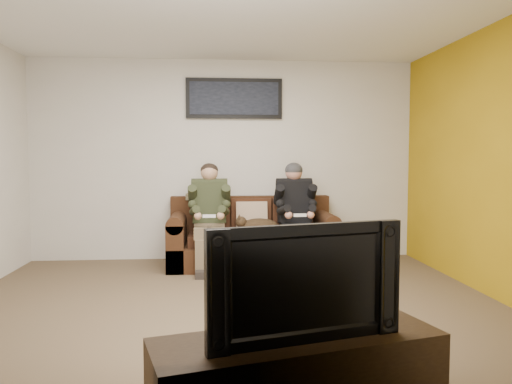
{
  "coord_description": "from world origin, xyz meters",
  "views": [
    {
      "loc": [
        -0.14,
        -4.33,
        1.34
      ],
      "look_at": [
        0.32,
        1.2,
        0.95
      ],
      "focal_mm": 35.0,
      "sensor_mm": 36.0,
      "label": 1
    }
  ],
  "objects": [
    {
      "name": "throw_blanket",
      "position": [
        -0.29,
        2.08,
        0.83
      ],
      "size": [
        0.42,
        0.2,
        0.07
      ],
      "primitive_type": "cube",
      "color": "gray",
      "rests_on": "sofa"
    },
    {
      "name": "wall_back",
      "position": [
        0.0,
        2.25,
        1.3
      ],
      "size": [
        5.0,
        0.0,
        5.0
      ],
      "primitive_type": "plane",
      "rotation": [
        1.57,
        0.0,
        0.0
      ],
      "color": "beige",
      "rests_on": "ground"
    },
    {
      "name": "throw_pillow",
      "position": [
        0.32,
        1.86,
        0.59
      ],
      "size": [
        0.39,
        0.19,
        0.39
      ],
      "primitive_type": "cube",
      "rotation": [
        -0.21,
        0.0,
        0.0
      ],
      "color": "tan",
      "rests_on": "sofa"
    },
    {
      "name": "person_left",
      "position": [
        -0.2,
        1.65,
        0.7
      ],
      "size": [
        0.51,
        0.87,
        1.26
      ],
      "color": "brown",
      "rests_on": "sofa"
    },
    {
      "name": "sofa",
      "position": [
        0.32,
        1.82,
        0.32
      ],
      "size": [
        2.04,
        0.88,
        0.83
      ],
      "color": "#391F11",
      "rests_on": "ground"
    },
    {
      "name": "wall_right",
      "position": [
        2.5,
        0.0,
        1.3
      ],
      "size": [
        0.0,
        4.5,
        4.5
      ],
      "primitive_type": "plane",
      "rotation": [
        1.57,
        0.0,
        -1.57
      ],
      "color": "beige",
      "rests_on": "ground"
    },
    {
      "name": "framed_poster",
      "position": [
        0.12,
        2.22,
        2.1
      ],
      "size": [
        1.25,
        0.05,
        0.52
      ],
      "color": "black",
      "rests_on": "wall_back"
    },
    {
      "name": "accent_wall_right",
      "position": [
        2.49,
        0.0,
        1.3
      ],
      "size": [
        0.0,
        4.5,
        4.5
      ],
      "primitive_type": "plane",
      "rotation": [
        1.57,
        0.0,
        -1.57
      ],
      "color": "#AC8511",
      "rests_on": "ground"
    },
    {
      "name": "person_right",
      "position": [
        0.85,
        1.65,
        0.71
      ],
      "size": [
        0.51,
        0.86,
        1.27
      ],
      "color": "black",
      "rests_on": "sofa"
    },
    {
      "name": "wall_front",
      "position": [
        0.0,
        -2.25,
        1.3
      ],
      "size": [
        5.0,
        0.0,
        5.0
      ],
      "primitive_type": "plane",
      "rotation": [
        -1.57,
        0.0,
        0.0
      ],
      "color": "beige",
      "rests_on": "ground"
    },
    {
      "name": "floor",
      "position": [
        0.0,
        0.0,
        0.0
      ],
      "size": [
        5.0,
        5.0,
        0.0
      ],
      "primitive_type": "plane",
      "color": "brown",
      "rests_on": "ground"
    },
    {
      "name": "television",
      "position": [
        0.27,
        -1.95,
        0.74
      ],
      "size": [
        0.99,
        0.38,
        0.57
      ],
      "primitive_type": "imported",
      "rotation": [
        0.0,
        0.0,
        0.26
      ],
      "color": "black",
      "rests_on": "tv_stand"
    },
    {
      "name": "tv_stand",
      "position": [
        0.27,
        -1.95,
        0.23
      ],
      "size": [
        1.52,
        0.83,
        0.46
      ],
      "primitive_type": "cube",
      "rotation": [
        0.0,
        0.0,
        0.26
      ],
      "color": "black",
      "rests_on": "ground"
    },
    {
      "name": "cat",
      "position": [
        0.38,
        1.65,
        0.51
      ],
      "size": [
        0.66,
        0.26,
        0.24
      ],
      "color": "#422E1A",
      "rests_on": "sofa"
    },
    {
      "name": "ceiling",
      "position": [
        0.0,
        0.0,
        2.6
      ],
      "size": [
        5.0,
        5.0,
        0.0
      ],
      "primitive_type": "plane",
      "rotation": [
        3.14,
        0.0,
        0.0
      ],
      "color": "silver",
      "rests_on": "ground"
    }
  ]
}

